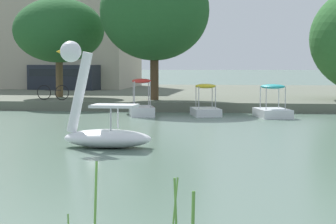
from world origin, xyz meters
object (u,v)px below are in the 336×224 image
object	(u,v)px
swan_boat	(101,122)
pedal_boat_yellow	(206,107)
pedal_boat_teal	(272,107)
tree_broadleaf_right	(59,31)
parked_van	(65,76)
tree_sapling_by_fence	(154,11)
bicycle_parked	(53,92)
pedal_boat_red	(142,105)

from	to	relation	value
swan_boat	pedal_boat_yellow	xyz separation A→B (m)	(2.01, 11.48, -0.31)
pedal_boat_teal	tree_broadleaf_right	size ratio (longest dim) A/B	0.36
swan_boat	parked_van	size ratio (longest dim) A/B	0.57
pedal_boat_teal	tree_broadleaf_right	xyz separation A→B (m)	(-11.49, 6.63, 3.68)
pedal_boat_yellow	tree_sapling_by_fence	xyz separation A→B (m)	(-2.92, 4.00, 4.57)
tree_broadleaf_right	swan_boat	bearing A→B (deg)	-69.64
tree_broadleaf_right	bicycle_parked	world-z (taller)	tree_broadleaf_right
pedal_boat_teal	pedal_boat_yellow	bearing A→B (deg)	171.32
swan_boat	bicycle_parked	distance (m)	15.86
pedal_boat_teal	bicycle_parked	distance (m)	11.53
pedal_boat_teal	pedal_boat_red	bearing A→B (deg)	179.24
swan_boat	pedal_boat_teal	world-z (taller)	swan_boat
pedal_boat_red	tree_broadleaf_right	bearing A→B (deg)	131.27
parked_van	tree_sapling_by_fence	bearing A→B (deg)	-55.15
pedal_boat_yellow	tree_sapling_by_fence	size ratio (longest dim) A/B	0.29
pedal_boat_teal	tree_sapling_by_fence	xyz separation A→B (m)	(-5.85, 4.45, 4.54)
pedal_boat_red	bicycle_parked	world-z (taller)	pedal_boat_red
bicycle_parked	pedal_boat_red	bearing A→B (deg)	-34.56
pedal_boat_red	tree_sapling_by_fence	xyz separation A→B (m)	(-0.11, 4.37, 4.49)
bicycle_parked	swan_boat	bearing A→B (deg)	-67.80
tree_sapling_by_fence	tree_broadleaf_right	world-z (taller)	tree_sapling_by_fence
swan_boat	pedal_boat_red	distance (m)	11.14
pedal_boat_teal	pedal_boat_yellow	xyz separation A→B (m)	(-2.93, 0.45, -0.02)
pedal_boat_red	tree_sapling_by_fence	size ratio (longest dim) A/B	0.29
pedal_boat_yellow	pedal_boat_red	distance (m)	2.84
pedal_boat_red	parked_van	xyz separation A→B (m)	(-8.23, 16.04, 0.92)
pedal_boat_red	tree_broadleaf_right	size ratio (longest dim) A/B	0.33
pedal_boat_teal	tree_sapling_by_fence	distance (m)	8.64
pedal_boat_red	bicycle_parked	distance (m)	6.31
pedal_boat_yellow	bicycle_parked	size ratio (longest dim) A/B	1.27
pedal_boat_yellow	pedal_boat_red	world-z (taller)	pedal_boat_red
pedal_boat_red	pedal_boat_teal	bearing A→B (deg)	-0.76
pedal_boat_teal	pedal_boat_red	xyz separation A→B (m)	(-5.74, 0.08, 0.05)
pedal_boat_yellow	tree_sapling_by_fence	bearing A→B (deg)	126.15
tree_broadleaf_right	bicycle_parked	bearing A→B (deg)	-79.33
pedal_boat_teal	tree_sapling_by_fence	world-z (taller)	tree_sapling_by_fence
pedal_boat_red	tree_broadleaf_right	world-z (taller)	tree_broadleaf_right
pedal_boat_teal	pedal_boat_yellow	distance (m)	2.96
pedal_boat_yellow	parked_van	world-z (taller)	parked_van
swan_boat	pedal_boat_teal	distance (m)	12.09
parked_van	tree_broadleaf_right	bearing A→B (deg)	-75.34
tree_sapling_by_fence	parked_van	size ratio (longest dim) A/B	1.45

